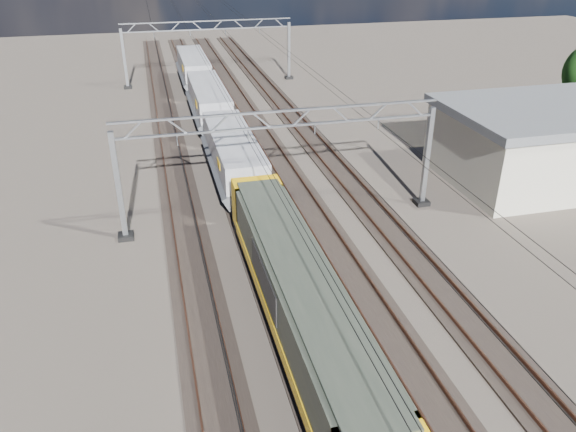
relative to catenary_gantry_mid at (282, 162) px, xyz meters
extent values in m
plane|color=black|center=(0.00, -4.00, -3.91)|extent=(160.00, 160.00, 0.00)
cube|color=black|center=(-6.00, -4.00, -3.85)|extent=(2.60, 140.00, 0.12)
cube|color=brown|center=(-6.72, -4.00, -3.69)|extent=(0.08, 140.00, 0.16)
cube|color=brown|center=(-5.28, -4.00, -3.69)|extent=(0.08, 140.00, 0.16)
cube|color=black|center=(-2.00, -4.00, -3.85)|extent=(2.60, 140.00, 0.12)
cube|color=brown|center=(-2.72, -4.00, -3.69)|extent=(0.08, 140.00, 0.16)
cube|color=brown|center=(-1.28, -4.00, -3.69)|extent=(0.08, 140.00, 0.16)
cube|color=black|center=(2.00, -4.00, -3.85)|extent=(2.60, 140.00, 0.12)
cube|color=brown|center=(1.28, -4.00, -3.69)|extent=(0.08, 140.00, 0.16)
cube|color=brown|center=(2.72, -4.00, -3.69)|extent=(0.08, 140.00, 0.16)
cube|color=black|center=(6.00, -4.00, -3.85)|extent=(2.60, 140.00, 0.12)
cube|color=brown|center=(5.28, -4.00, -3.69)|extent=(0.08, 140.00, 0.16)
cube|color=brown|center=(6.72, -4.00, -3.69)|extent=(0.08, 140.00, 0.16)
cube|color=gray|center=(-9.50, 0.00, -0.61)|extent=(0.30, 0.30, 6.60)
cube|color=gray|center=(9.50, 0.00, -0.61)|extent=(0.30, 0.30, 6.60)
cube|color=black|center=(-9.50, 0.00, -3.76)|extent=(0.90, 0.90, 0.30)
cube|color=black|center=(9.50, 0.00, -3.76)|extent=(0.90, 0.90, 0.30)
cube|color=gray|center=(0.00, 0.00, 3.14)|extent=(19.30, 0.18, 0.12)
cube|color=gray|center=(0.00, 0.00, 2.24)|extent=(19.30, 0.18, 0.12)
cube|color=gray|center=(-8.31, 0.00, 2.69)|extent=(1.03, 0.10, 0.94)
cube|color=gray|center=(-5.94, 0.00, 2.69)|extent=(1.03, 0.10, 0.94)
cube|color=gray|center=(-3.56, 0.00, 2.69)|extent=(1.03, 0.10, 0.94)
cube|color=gray|center=(-1.19, 0.00, 2.69)|extent=(1.03, 0.10, 0.94)
cube|color=gray|center=(1.19, 0.00, 2.69)|extent=(1.03, 0.10, 0.94)
cube|color=gray|center=(3.56, 0.00, 2.69)|extent=(1.03, 0.10, 0.94)
cube|color=gray|center=(5.94, 0.00, 2.69)|extent=(1.03, 0.10, 0.94)
cube|color=gray|center=(8.31, 0.00, 2.69)|extent=(1.03, 0.10, 0.94)
cube|color=gray|center=(-6.00, 0.00, 1.92)|extent=(0.06, 0.06, 0.65)
cube|color=gray|center=(-2.00, 0.00, 1.92)|extent=(0.06, 0.06, 0.65)
cube|color=gray|center=(2.00, 0.00, 1.92)|extent=(0.06, 0.06, 0.65)
cube|color=gray|center=(6.00, 0.00, 1.92)|extent=(0.06, 0.06, 0.65)
cube|color=gray|center=(-9.50, 36.00, -0.61)|extent=(0.30, 0.30, 6.60)
cube|color=gray|center=(9.50, 36.00, -0.61)|extent=(0.30, 0.30, 6.60)
cube|color=black|center=(-9.50, 36.00, -3.76)|extent=(0.90, 0.90, 0.30)
cube|color=black|center=(9.50, 36.00, -3.76)|extent=(0.90, 0.90, 0.30)
cube|color=gray|center=(0.00, 36.00, 3.14)|extent=(19.30, 0.18, 0.12)
cube|color=gray|center=(0.00, 36.00, 2.24)|extent=(19.30, 0.18, 0.12)
cube|color=gray|center=(-8.31, 36.00, 2.69)|extent=(1.03, 0.10, 0.94)
cube|color=gray|center=(-5.94, 36.00, 2.69)|extent=(1.03, 0.10, 0.94)
cube|color=gray|center=(-3.56, 36.00, 2.69)|extent=(1.03, 0.10, 0.94)
cube|color=gray|center=(-1.19, 36.00, 2.69)|extent=(1.03, 0.10, 0.94)
cube|color=gray|center=(1.19, 36.00, 2.69)|extent=(1.03, 0.10, 0.94)
cube|color=gray|center=(3.56, 36.00, 2.69)|extent=(1.03, 0.10, 0.94)
cube|color=gray|center=(5.94, 36.00, 2.69)|extent=(1.03, 0.10, 0.94)
cube|color=gray|center=(8.31, 36.00, 2.69)|extent=(1.03, 0.10, 0.94)
cube|color=gray|center=(-6.00, 36.00, 1.92)|extent=(0.06, 0.06, 0.65)
cube|color=gray|center=(-2.00, 36.00, 1.92)|extent=(0.06, 0.06, 0.65)
cube|color=gray|center=(2.00, 36.00, 1.92)|extent=(0.06, 0.06, 0.65)
cube|color=gray|center=(6.00, 36.00, 1.92)|extent=(0.06, 0.06, 0.65)
cylinder|color=black|center=(-6.00, 4.00, 1.59)|extent=(0.03, 140.00, 0.03)
cylinder|color=black|center=(-6.00, 4.00, 2.09)|extent=(0.03, 140.00, 0.03)
cylinder|color=black|center=(-2.00, 4.00, 1.59)|extent=(0.03, 140.00, 0.03)
cylinder|color=black|center=(-2.00, 4.00, 2.09)|extent=(0.03, 140.00, 0.03)
cylinder|color=black|center=(2.00, 4.00, 1.59)|extent=(0.03, 140.00, 0.03)
cylinder|color=black|center=(2.00, 4.00, 2.09)|extent=(0.03, 140.00, 0.03)
cylinder|color=black|center=(6.00, 4.00, 1.59)|extent=(0.03, 140.00, 0.03)
cylinder|color=black|center=(6.00, 4.00, 2.09)|extent=(0.03, 140.00, 0.03)
cube|color=black|center=(-2.00, -5.00, -3.16)|extent=(2.20, 3.60, 0.60)
cube|color=black|center=(-2.00, -11.50, -2.78)|extent=(2.65, 20.00, 0.25)
cube|color=black|center=(-2.00, -11.50, -3.16)|extent=(2.20, 4.50, 0.75)
cube|color=#2B3229|center=(-2.00, -11.50, -1.36)|extent=(2.65, 17.00, 2.60)
cube|color=#EBAF0C|center=(-3.34, -11.50, -2.36)|extent=(0.04, 17.00, 0.60)
cube|color=#EBAF0C|center=(-0.66, -11.50, -2.36)|extent=(0.04, 17.00, 0.60)
cube|color=black|center=(-3.35, -10.50, -1.01)|extent=(0.05, 5.00, 1.40)
cube|color=black|center=(-0.65, -10.50, -1.01)|extent=(0.05, 5.00, 1.40)
cube|color=#2B3229|center=(-2.00, -11.50, 0.01)|extent=(2.25, 18.00, 0.15)
cube|color=#EBAF0C|center=(-2.00, -2.40, -1.36)|extent=(2.65, 1.80, 2.60)
cube|color=#EBAF0C|center=(-2.00, -1.45, -0.86)|extent=(2.60, 0.46, 1.52)
cube|color=black|center=(-2.55, -1.35, -0.76)|extent=(0.85, 0.08, 0.75)
cube|color=black|center=(-1.45, -1.35, -0.76)|extent=(0.85, 0.08, 0.75)
cylinder|color=black|center=(-2.85, -1.20, -2.76)|extent=(0.36, 0.50, 0.36)
cylinder|color=black|center=(-1.15, -1.20, -2.76)|extent=(0.36, 0.50, 0.36)
cylinder|color=white|center=(-2.60, -1.30, -2.16)|extent=(0.20, 0.08, 0.20)
cylinder|color=white|center=(-1.40, -1.30, -2.16)|extent=(0.20, 0.08, 0.20)
cube|color=black|center=(-2.00, 1.70, -3.19)|extent=(2.20, 2.60, 0.55)
cube|color=black|center=(-2.00, 10.70, -3.19)|extent=(2.20, 2.60, 0.55)
cube|color=black|center=(-2.00, 6.20, -2.83)|extent=(2.40, 13.00, 0.20)
cube|color=gray|center=(-2.00, 6.20, -1.11)|extent=(2.80, 12.00, 1.80)
cube|color=#4E5256|center=(-2.95, 6.20, -2.36)|extent=(1.48, 12.00, 1.36)
cube|color=#4E5256|center=(-1.05, 6.20, -2.36)|extent=(1.48, 12.00, 1.36)
cube|color=#EBAF0C|center=(-3.42, 3.20, -1.01)|extent=(0.04, 1.20, 0.50)
cube|color=black|center=(-2.00, 15.90, -3.19)|extent=(2.20, 2.60, 0.55)
cube|color=black|center=(-2.00, 24.90, -3.19)|extent=(2.20, 2.60, 0.55)
cube|color=black|center=(-2.00, 20.40, -2.83)|extent=(2.40, 13.00, 0.20)
cube|color=gray|center=(-2.00, 20.40, -1.11)|extent=(2.80, 12.00, 1.80)
cube|color=#4E5256|center=(-2.95, 20.40, -2.36)|extent=(1.48, 12.00, 1.36)
cube|color=#4E5256|center=(-1.05, 20.40, -2.36)|extent=(1.48, 12.00, 1.36)
cube|color=#EBAF0C|center=(-3.42, 17.40, -1.01)|extent=(0.04, 1.20, 0.50)
cube|color=black|center=(-2.00, 30.10, -3.19)|extent=(2.20, 2.60, 0.55)
cube|color=black|center=(-2.00, 39.10, -3.19)|extent=(2.20, 2.60, 0.55)
cube|color=black|center=(-2.00, 34.60, -2.83)|extent=(2.40, 13.00, 0.20)
cube|color=gray|center=(-2.00, 34.60, -1.11)|extent=(2.80, 12.00, 1.80)
cube|color=#4E5256|center=(-2.95, 34.60, -2.36)|extent=(1.48, 12.00, 1.36)
cube|color=#4E5256|center=(-1.05, 34.60, -2.36)|extent=(1.48, 12.00, 1.36)
cube|color=#EBAF0C|center=(-3.42, 31.60, -1.01)|extent=(0.04, 1.20, 0.50)
cube|color=#BBB8A4|center=(22.00, 2.00, -1.51)|extent=(18.00, 10.00, 4.80)
camera|label=1|loc=(-7.24, -30.34, 12.43)|focal=35.00mm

